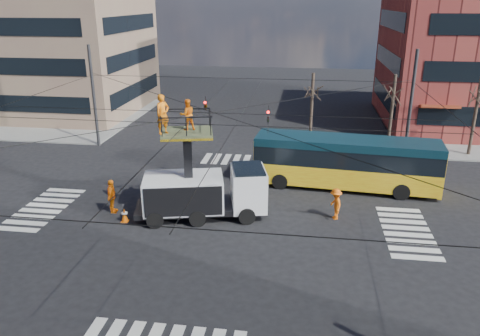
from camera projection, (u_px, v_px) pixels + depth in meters
name	position (u px, v px, depth m)	size (l,w,h in m)	color
ground	(216.00, 219.00, 25.34)	(120.00, 120.00, 0.00)	black
sidewalk_nw	(53.00, 115.00, 47.65)	(18.00, 18.00, 0.12)	slate
crosswalks	(216.00, 219.00, 25.34)	(22.40, 22.40, 0.02)	silver
overhead_network	(214.00, 141.00, 24.26)	(24.24, 24.24, 8.00)	#2D2D30
tree_a	(312.00, 91.00, 35.66)	(2.00, 2.00, 6.00)	#382B21
tree_b	(394.00, 93.00, 34.87)	(2.00, 2.00, 6.00)	#382B21
tree_c	(479.00, 95.00, 34.07)	(2.00, 2.00, 6.00)	#382B21
utility_truck	(204.00, 180.00, 25.00)	(7.34, 3.94, 6.86)	black
city_bus	(345.00, 162.00, 29.07)	(11.41, 3.62, 3.20)	orange
traffic_cone	(124.00, 215.00, 24.97)	(0.36, 0.36, 0.76)	orange
worker_ground	(112.00, 196.00, 25.86)	(1.13, 0.47, 1.93)	orange
flagger	(336.00, 204.00, 25.12)	(1.13, 0.65, 1.74)	orange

